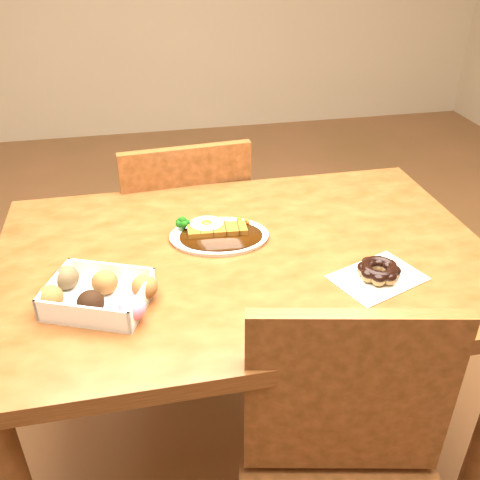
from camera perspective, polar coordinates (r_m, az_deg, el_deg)
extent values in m
plane|color=brown|center=(1.82, 0.42, -21.57)|extent=(6.00, 6.00, 0.00)
cube|color=#49290E|center=(1.32, 0.54, -2.04)|extent=(1.20, 0.80, 0.04)
cylinder|color=#49290E|center=(1.82, -18.98, -7.93)|extent=(0.06, 0.06, 0.71)
cylinder|color=#49290E|center=(1.95, 14.05, -4.01)|extent=(0.06, 0.06, 0.71)
cube|color=#49290E|center=(1.97, -6.26, -0.24)|extent=(0.45, 0.45, 0.04)
cylinder|color=#49290E|center=(2.26, -2.50, -2.31)|extent=(0.04, 0.04, 0.41)
cylinder|color=#49290E|center=(2.22, -11.08, -3.62)|extent=(0.04, 0.04, 0.41)
cylinder|color=#49290E|center=(1.99, -0.12, -7.53)|extent=(0.04, 0.04, 0.41)
cylinder|color=#49290E|center=(1.95, -9.91, -9.17)|extent=(0.04, 0.04, 0.41)
cube|color=#49290E|center=(1.68, -5.52, 3.46)|extent=(0.40, 0.06, 0.40)
cube|color=#49290E|center=(1.08, 11.54, -15.94)|extent=(0.40, 0.11, 0.40)
ellipsoid|color=white|center=(1.36, -2.24, 0.39)|extent=(0.27, 0.21, 0.01)
ellipsoid|color=black|center=(1.34, -2.03, 0.40)|extent=(0.23, 0.17, 0.01)
cube|color=#6B380C|center=(1.36, -2.44, 1.05)|extent=(0.15, 0.06, 0.02)
ellipsoid|color=white|center=(1.36, -3.58, 1.77)|extent=(0.09, 0.08, 0.01)
ellipsoid|color=#FFB214|center=(1.36, -3.58, 1.80)|extent=(0.03, 0.03, 0.02)
cube|color=white|center=(1.16, -14.89, -5.60)|extent=(0.25, 0.22, 0.05)
ellipsoid|color=brown|center=(1.17, -19.63, -5.80)|extent=(0.06, 0.06, 0.05)
ellipsoid|color=black|center=(1.13, -15.66, -6.45)|extent=(0.06, 0.06, 0.05)
ellipsoid|color=pink|center=(1.10, -11.41, -7.11)|extent=(0.06, 0.06, 0.05)
ellipsoid|color=black|center=(1.22, -18.08, -3.84)|extent=(0.06, 0.06, 0.05)
ellipsoid|color=brown|center=(1.18, -14.23, -4.39)|extent=(0.06, 0.06, 0.05)
ellipsoid|color=brown|center=(1.15, -10.15, -4.96)|extent=(0.06, 0.06, 0.05)
cube|color=silver|center=(1.25, 14.47, -3.91)|extent=(0.23, 0.20, 0.00)
torus|color=olive|center=(1.24, 14.57, -3.26)|extent=(0.12, 0.12, 0.03)
torus|color=black|center=(1.24, 14.62, -2.93)|extent=(0.11, 0.11, 0.02)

